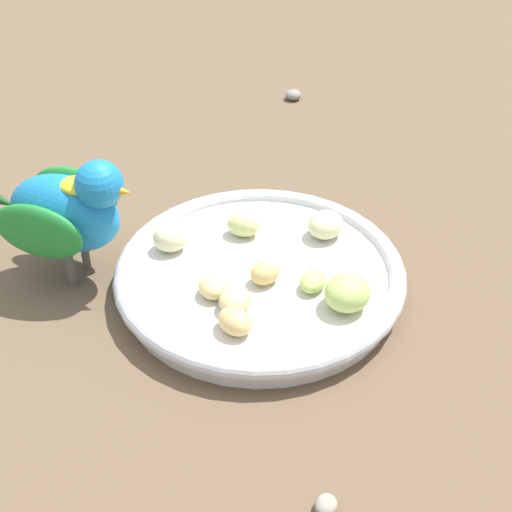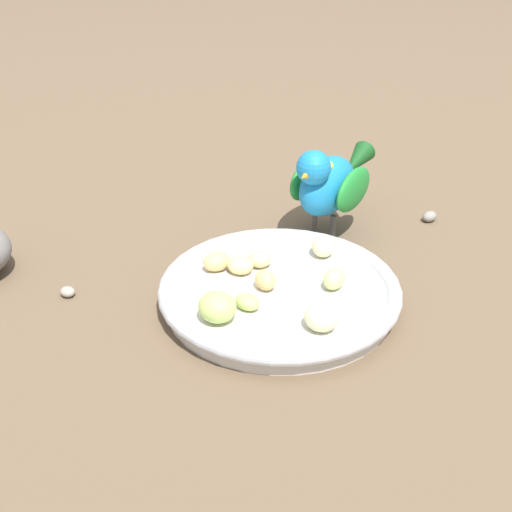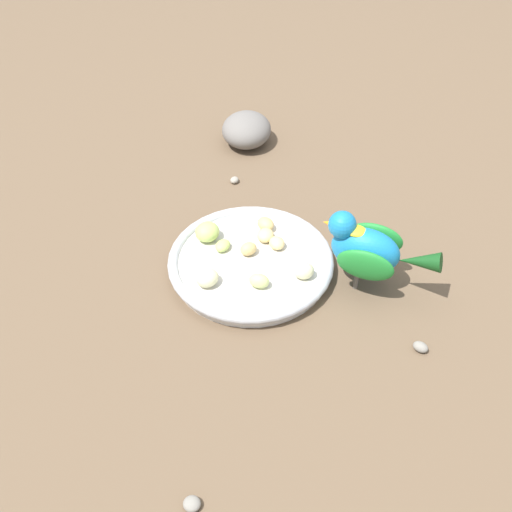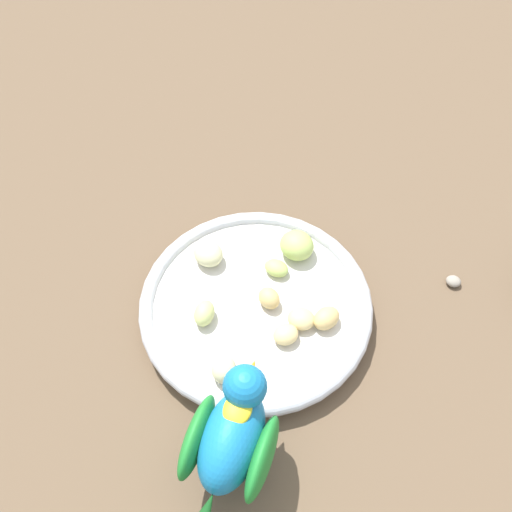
% 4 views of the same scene
% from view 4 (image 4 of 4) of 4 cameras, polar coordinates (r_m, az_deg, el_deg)
% --- Properties ---
extents(ground_plane, '(4.00, 4.00, 0.00)m').
position_cam_4_polar(ground_plane, '(0.75, -0.07, -6.24)').
color(ground_plane, brown).
extents(feeding_bowl, '(0.24, 0.24, 0.03)m').
position_cam_4_polar(feeding_bowl, '(0.74, -0.02, -4.16)').
color(feeding_bowl, beige).
rests_on(feeding_bowl, ground_plane).
extents(apple_piece_0, '(0.03, 0.02, 0.02)m').
position_cam_4_polar(apple_piece_0, '(0.73, 1.04, -3.33)').
color(apple_piece_0, tan).
rests_on(apple_piece_0, feeding_bowl).
extents(apple_piece_1, '(0.04, 0.04, 0.03)m').
position_cam_4_polar(apple_piece_1, '(0.77, 3.23, 0.84)').
color(apple_piece_1, '#B2CC66').
rests_on(apple_piece_1, feeding_bowl).
extents(apple_piece_2, '(0.04, 0.04, 0.02)m').
position_cam_4_polar(apple_piece_2, '(0.70, -2.56, -8.85)').
color(apple_piece_2, beige).
rests_on(apple_piece_2, feeding_bowl).
extents(apple_piece_3, '(0.03, 0.03, 0.02)m').
position_cam_4_polar(apple_piece_3, '(0.76, -3.77, 0.19)').
color(apple_piece_3, beige).
rests_on(apple_piece_3, feeding_bowl).
extents(apple_piece_4, '(0.02, 0.03, 0.02)m').
position_cam_4_polar(apple_piece_4, '(0.73, 5.55, -4.88)').
color(apple_piece_4, tan).
rests_on(apple_piece_4, feeding_bowl).
extents(apple_piece_5, '(0.03, 0.03, 0.02)m').
position_cam_4_polar(apple_piece_5, '(0.72, 2.35, -6.18)').
color(apple_piece_5, '#E5C67F').
rests_on(apple_piece_5, feeding_bowl).
extents(apple_piece_6, '(0.03, 0.03, 0.02)m').
position_cam_4_polar(apple_piece_6, '(0.73, -4.09, -4.51)').
color(apple_piece_6, '#C6D17A').
rests_on(apple_piece_6, feeding_bowl).
extents(apple_piece_7, '(0.04, 0.03, 0.02)m').
position_cam_4_polar(apple_piece_7, '(0.72, 3.58, -4.95)').
color(apple_piece_7, '#E5C67F').
rests_on(apple_piece_7, feeding_bowl).
extents(apple_piece_8, '(0.03, 0.03, 0.01)m').
position_cam_4_polar(apple_piece_8, '(0.76, 1.62, -0.96)').
color(apple_piece_8, '#B2CC66').
rests_on(apple_piece_8, feeding_bowl).
extents(parrot, '(0.11, 0.15, 0.12)m').
position_cam_4_polar(parrot, '(0.63, -2.02, -14.39)').
color(parrot, '#59544C').
rests_on(parrot, ground_plane).
extents(pebble_1, '(0.02, 0.02, 0.01)m').
position_cam_4_polar(pebble_1, '(0.80, 15.25, -1.93)').
color(pebble_1, gray).
rests_on(pebble_1, ground_plane).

